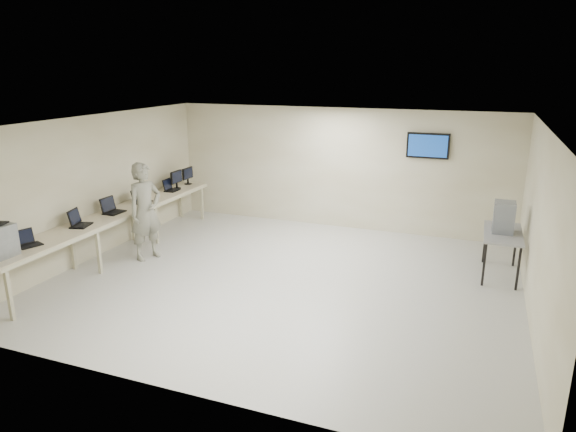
% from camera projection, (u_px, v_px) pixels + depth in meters
% --- Properties ---
extents(room, '(8.01, 7.01, 2.81)m').
position_uv_depth(room, '(287.00, 204.00, 8.85)').
color(room, beige).
rests_on(room, ground).
extents(workbench, '(0.76, 6.00, 0.90)m').
position_uv_depth(workbench, '(116.00, 216.00, 10.19)').
color(workbench, '#B9AE91').
rests_on(workbench, ground).
extents(laptop_0, '(0.38, 0.40, 0.27)m').
position_uv_depth(laptop_0, '(27.00, 242.00, 8.29)').
color(laptop_0, black).
rests_on(laptop_0, workbench).
extents(laptop_1, '(0.41, 0.45, 0.30)m').
position_uv_depth(laptop_1, '(78.00, 222.00, 9.32)').
color(laptop_1, black).
rests_on(laptop_1, workbench).
extents(laptop_2, '(0.34, 0.41, 0.31)m').
position_uv_depth(laptop_2, '(111.00, 209.00, 10.15)').
color(laptop_2, black).
rests_on(laptop_2, workbench).
extents(laptop_3, '(0.30, 0.37, 0.29)m').
position_uv_depth(laptop_3, '(140.00, 199.00, 10.92)').
color(laptop_3, black).
rests_on(laptop_3, workbench).
extents(laptop_4, '(0.29, 0.35, 0.27)m').
position_uv_depth(laptop_4, '(170.00, 188.00, 11.96)').
color(laptop_4, black).
rests_on(laptop_4, workbench).
extents(monitor_near, '(0.19, 0.43, 0.42)m').
position_uv_depth(monitor_near, '(176.00, 178.00, 12.12)').
color(monitor_near, black).
rests_on(monitor_near, workbench).
extents(monitor_far, '(0.18, 0.41, 0.41)m').
position_uv_depth(monitor_far, '(188.00, 174.00, 12.57)').
color(monitor_far, black).
rests_on(monitor_far, workbench).
extents(soldier, '(0.68, 0.82, 1.93)m').
position_uv_depth(soldier, '(145.00, 211.00, 10.02)').
color(soldier, slate).
rests_on(soldier, ground).
extents(side_table, '(0.65, 1.38, 0.83)m').
position_uv_depth(side_table, '(503.00, 236.00, 9.22)').
color(side_table, gray).
rests_on(side_table, ground).
extents(storage_bins, '(0.35, 0.39, 0.56)m').
position_uv_depth(storage_bins, '(504.00, 217.00, 9.13)').
color(storage_bins, gray).
rests_on(storage_bins, side_table).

